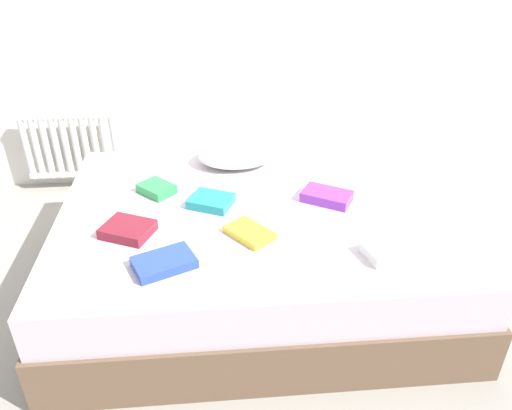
{
  "coord_description": "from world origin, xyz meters",
  "views": [
    {
      "loc": [
        -0.19,
        -2.16,
        1.81
      ],
      "look_at": [
        0.0,
        0.05,
        0.48
      ],
      "focal_mm": 35.32,
      "sensor_mm": 36.0,
      "label": 1
    }
  ],
  "objects_px": {
    "textbook_white": "(389,250)",
    "textbook_maroon": "(128,230)",
    "textbook_teal": "(211,201)",
    "textbook_purple": "(327,196)",
    "textbook_yellow": "(250,233)",
    "pillow": "(236,154)",
    "radiator": "(71,145)",
    "textbook_blue": "(164,262)",
    "textbook_green": "(157,189)",
    "bed": "(257,248)"
  },
  "relations": [
    {
      "from": "textbook_white",
      "to": "textbook_maroon",
      "type": "distance_m",
      "value": 1.17
    },
    {
      "from": "textbook_teal",
      "to": "textbook_purple",
      "type": "height_order",
      "value": "textbook_purple"
    },
    {
      "from": "textbook_white",
      "to": "textbook_maroon",
      "type": "xyz_separation_m",
      "value": [
        -1.14,
        0.26,
        -0.0
      ]
    },
    {
      "from": "textbook_yellow",
      "to": "textbook_teal",
      "type": "height_order",
      "value": "textbook_teal"
    },
    {
      "from": "textbook_purple",
      "to": "pillow",
      "type": "bearing_deg",
      "value": 163.67
    },
    {
      "from": "pillow",
      "to": "textbook_white",
      "type": "distance_m",
      "value": 1.13
    },
    {
      "from": "pillow",
      "to": "textbook_white",
      "type": "bearing_deg",
      "value": -57.37
    },
    {
      "from": "textbook_teal",
      "to": "textbook_purple",
      "type": "relative_size",
      "value": 0.84
    },
    {
      "from": "textbook_yellow",
      "to": "textbook_maroon",
      "type": "distance_m",
      "value": 0.56
    },
    {
      "from": "textbook_yellow",
      "to": "textbook_maroon",
      "type": "height_order",
      "value": "textbook_maroon"
    },
    {
      "from": "pillow",
      "to": "textbook_white",
      "type": "height_order",
      "value": "pillow"
    },
    {
      "from": "radiator",
      "to": "textbook_yellow",
      "type": "relative_size",
      "value": 2.98
    },
    {
      "from": "radiator",
      "to": "textbook_blue",
      "type": "xyz_separation_m",
      "value": [
        0.78,
        -1.65,
        0.17
      ]
    },
    {
      "from": "radiator",
      "to": "textbook_purple",
      "type": "height_order",
      "value": "radiator"
    },
    {
      "from": "radiator",
      "to": "textbook_green",
      "type": "relative_size",
      "value": 3.68
    },
    {
      "from": "bed",
      "to": "radiator",
      "type": "xyz_separation_m",
      "value": [
        -1.21,
        1.2,
        0.1
      ]
    },
    {
      "from": "textbook_white",
      "to": "radiator",
      "type": "bearing_deg",
      "value": 120.12
    },
    {
      "from": "textbook_yellow",
      "to": "textbook_white",
      "type": "xyz_separation_m",
      "value": [
        0.59,
        -0.2,
        0.01
      ]
    },
    {
      "from": "textbook_blue",
      "to": "textbook_purple",
      "type": "relative_size",
      "value": 1.02
    },
    {
      "from": "textbook_yellow",
      "to": "textbook_purple",
      "type": "relative_size",
      "value": 0.9
    },
    {
      "from": "textbook_teal",
      "to": "textbook_green",
      "type": "bearing_deg",
      "value": 176.1
    },
    {
      "from": "bed",
      "to": "pillow",
      "type": "height_order",
      "value": "pillow"
    },
    {
      "from": "textbook_yellow",
      "to": "textbook_purple",
      "type": "bearing_deg",
      "value": 85.33
    },
    {
      "from": "textbook_maroon",
      "to": "textbook_yellow",
      "type": "bearing_deg",
      "value": 18.01
    },
    {
      "from": "pillow",
      "to": "textbook_purple",
      "type": "distance_m",
      "value": 0.64
    },
    {
      "from": "pillow",
      "to": "textbook_purple",
      "type": "xyz_separation_m",
      "value": [
        0.44,
        -0.47,
        -0.04
      ]
    },
    {
      "from": "textbook_yellow",
      "to": "textbook_blue",
      "type": "height_order",
      "value": "textbook_blue"
    },
    {
      "from": "radiator",
      "to": "textbook_blue",
      "type": "relative_size",
      "value": 2.63
    },
    {
      "from": "textbook_teal",
      "to": "pillow",
      "type": "bearing_deg",
      "value": 96.28
    },
    {
      "from": "textbook_purple",
      "to": "textbook_maroon",
      "type": "height_order",
      "value": "textbook_purple"
    },
    {
      "from": "radiator",
      "to": "textbook_yellow",
      "type": "height_order",
      "value": "radiator"
    },
    {
      "from": "textbook_blue",
      "to": "radiator",
      "type": "bearing_deg",
      "value": 91.53
    },
    {
      "from": "radiator",
      "to": "textbook_teal",
      "type": "relative_size",
      "value": 3.2
    },
    {
      "from": "radiator",
      "to": "textbook_green",
      "type": "xyz_separation_m",
      "value": [
        0.7,
        -1.01,
        0.18
      ]
    },
    {
      "from": "textbook_green",
      "to": "textbook_maroon",
      "type": "bearing_deg",
      "value": -60.49
    },
    {
      "from": "radiator",
      "to": "textbook_purple",
      "type": "xyz_separation_m",
      "value": [
        1.57,
        -1.17,
        0.18
      ]
    },
    {
      "from": "textbook_maroon",
      "to": "textbook_teal",
      "type": "bearing_deg",
      "value": 54.91
    },
    {
      "from": "bed",
      "to": "textbook_blue",
      "type": "relative_size",
      "value": 8.05
    },
    {
      "from": "pillow",
      "to": "textbook_teal",
      "type": "bearing_deg",
      "value": -108.18
    },
    {
      "from": "bed",
      "to": "textbook_teal",
      "type": "relative_size",
      "value": 9.81
    },
    {
      "from": "textbook_yellow",
      "to": "textbook_green",
      "type": "relative_size",
      "value": 1.23
    },
    {
      "from": "textbook_yellow",
      "to": "textbook_green",
      "type": "xyz_separation_m",
      "value": [
        -0.46,
        0.44,
        0.01
      ]
    },
    {
      "from": "textbook_maroon",
      "to": "textbook_blue",
      "type": "bearing_deg",
      "value": -30.49
    },
    {
      "from": "textbook_teal",
      "to": "textbook_white",
      "type": "relative_size",
      "value": 0.95
    },
    {
      "from": "textbook_blue",
      "to": "textbook_teal",
      "type": "bearing_deg",
      "value": 43.68
    },
    {
      "from": "bed",
      "to": "radiator",
      "type": "relative_size",
      "value": 3.06
    },
    {
      "from": "textbook_teal",
      "to": "textbook_white",
      "type": "height_order",
      "value": "textbook_white"
    },
    {
      "from": "textbook_blue",
      "to": "textbook_green",
      "type": "height_order",
      "value": "textbook_green"
    },
    {
      "from": "pillow",
      "to": "textbook_blue",
      "type": "relative_size",
      "value": 1.8
    },
    {
      "from": "bed",
      "to": "textbook_white",
      "type": "height_order",
      "value": "textbook_white"
    }
  ]
}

